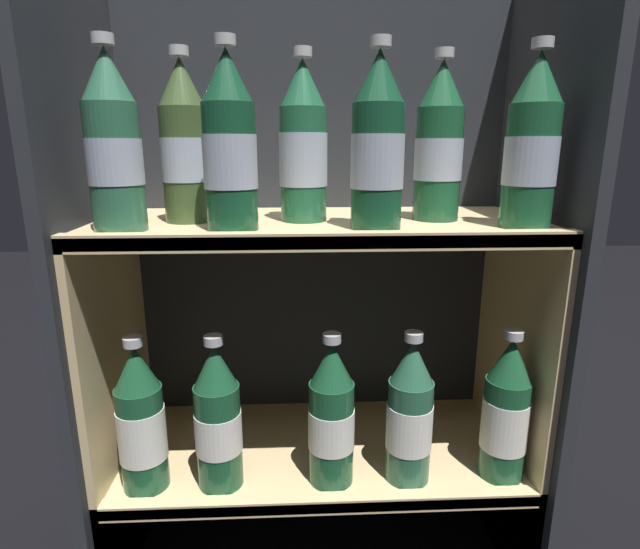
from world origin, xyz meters
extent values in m
cube|color=#23262B|center=(0.00, 0.32, 0.52)|extent=(0.75, 0.02, 1.03)
cube|color=#23262B|center=(-0.36, 0.16, 0.52)|extent=(0.02, 0.35, 1.03)
cube|color=#23262B|center=(0.36, 0.16, 0.52)|extent=(0.02, 0.35, 1.03)
cube|color=#DBBC84|center=(0.00, 0.16, 0.22)|extent=(0.71, 0.31, 0.02)
cube|color=#DBBC84|center=(0.00, 0.01, 0.22)|extent=(0.71, 0.02, 0.03)
cube|color=#DBBC84|center=(-0.35, 0.16, 0.10)|extent=(0.01, 0.31, 0.21)
cube|color=#DBBC84|center=(0.35, 0.16, 0.10)|extent=(0.01, 0.31, 0.21)
cube|color=#DBBC84|center=(0.00, 0.16, 0.64)|extent=(0.71, 0.31, 0.02)
cube|color=#DBBC84|center=(0.00, 0.01, 0.64)|extent=(0.71, 0.02, 0.03)
cube|color=#DBBC84|center=(-0.35, 0.16, 0.31)|extent=(0.01, 0.31, 0.63)
cube|color=#DBBC84|center=(0.35, 0.16, 0.31)|extent=(0.01, 0.31, 0.63)
cylinder|color=#285B42|center=(-0.28, 0.06, 0.73)|extent=(0.07, 0.07, 0.17)
cylinder|color=#9EA8BC|center=(-0.28, 0.06, 0.74)|extent=(0.07, 0.07, 0.06)
cone|color=#285B42|center=(-0.28, 0.06, 0.85)|extent=(0.07, 0.07, 0.07)
cylinder|color=#B7B7BC|center=(-0.28, 0.06, 0.89)|extent=(0.03, 0.03, 0.01)
cylinder|color=#144228|center=(-0.13, 0.06, 0.73)|extent=(0.07, 0.07, 0.17)
cylinder|color=#9EA8BC|center=(-0.13, 0.06, 0.74)|extent=(0.07, 0.07, 0.07)
cone|color=#144228|center=(-0.13, 0.06, 0.85)|extent=(0.07, 0.07, 0.07)
cylinder|color=#B7B7BC|center=(-0.13, 0.06, 0.89)|extent=(0.03, 0.03, 0.01)
cylinder|color=#144228|center=(0.08, 0.06, 0.73)|extent=(0.07, 0.07, 0.17)
cylinder|color=#9EA8BC|center=(0.08, 0.06, 0.74)|extent=(0.07, 0.07, 0.07)
cone|color=#144228|center=(0.08, 0.06, 0.85)|extent=(0.07, 0.07, 0.07)
cylinder|color=#B7B7BC|center=(0.08, 0.06, 0.89)|extent=(0.03, 0.03, 0.01)
cylinder|color=#194C2D|center=(0.30, 0.06, 0.73)|extent=(0.07, 0.07, 0.17)
cylinder|color=#9EA8BC|center=(0.30, 0.06, 0.74)|extent=(0.07, 0.07, 0.07)
cone|color=#194C2D|center=(0.30, 0.06, 0.85)|extent=(0.07, 0.07, 0.07)
cylinder|color=#B7B7BC|center=(0.30, 0.06, 0.89)|extent=(0.03, 0.03, 0.01)
cylinder|color=#384C28|center=(-0.21, 0.14, 0.73)|extent=(0.07, 0.07, 0.17)
cylinder|color=#9EA8BC|center=(-0.21, 0.14, 0.74)|extent=(0.07, 0.07, 0.07)
cone|color=#384C28|center=(-0.21, 0.14, 0.85)|extent=(0.07, 0.07, 0.07)
cylinder|color=#B7B7BC|center=(-0.21, 0.14, 0.89)|extent=(0.03, 0.03, 0.01)
cylinder|color=#1E5638|center=(-0.02, 0.14, 0.73)|extent=(0.07, 0.07, 0.17)
cylinder|color=#9EA8BC|center=(-0.02, 0.14, 0.74)|extent=(0.07, 0.07, 0.08)
cone|color=#1E5638|center=(-0.02, 0.14, 0.85)|extent=(0.07, 0.07, 0.07)
cylinder|color=#B7B7BC|center=(-0.02, 0.14, 0.89)|extent=(0.03, 0.03, 0.01)
cylinder|color=#194C2D|center=(0.19, 0.14, 0.73)|extent=(0.07, 0.07, 0.17)
cylinder|color=#9EA8BC|center=(0.19, 0.14, 0.74)|extent=(0.07, 0.07, 0.06)
cone|color=#194C2D|center=(0.19, 0.14, 0.85)|extent=(0.07, 0.07, 0.07)
cylinder|color=#B7B7BC|center=(0.19, 0.14, 0.89)|extent=(0.03, 0.03, 0.01)
cylinder|color=#194C2D|center=(-0.28, 0.06, 0.31)|extent=(0.07, 0.07, 0.17)
cylinder|color=silver|center=(-0.28, 0.06, 0.32)|extent=(0.07, 0.07, 0.09)
cone|color=#194C2D|center=(-0.28, 0.06, 0.43)|extent=(0.07, 0.07, 0.07)
cylinder|color=#B7B7BC|center=(-0.28, 0.06, 0.47)|extent=(0.03, 0.03, 0.01)
cylinder|color=#194C2D|center=(-0.16, 0.06, 0.31)|extent=(0.07, 0.07, 0.17)
cylinder|color=silver|center=(-0.16, 0.06, 0.32)|extent=(0.07, 0.07, 0.07)
cone|color=#194C2D|center=(-0.16, 0.06, 0.43)|extent=(0.07, 0.07, 0.07)
cylinder|color=#B7B7BC|center=(-0.16, 0.06, 0.47)|extent=(0.03, 0.03, 0.01)
cylinder|color=#194C2D|center=(0.02, 0.06, 0.31)|extent=(0.07, 0.07, 0.17)
cylinder|color=silver|center=(0.02, 0.06, 0.32)|extent=(0.07, 0.07, 0.07)
cone|color=#194C2D|center=(0.02, 0.06, 0.43)|extent=(0.07, 0.07, 0.07)
cylinder|color=#B7B7BC|center=(0.02, 0.06, 0.47)|extent=(0.03, 0.03, 0.01)
cylinder|color=#285B42|center=(0.14, 0.06, 0.31)|extent=(0.07, 0.07, 0.17)
cylinder|color=silver|center=(0.14, 0.06, 0.32)|extent=(0.07, 0.07, 0.08)
cone|color=#285B42|center=(0.14, 0.06, 0.43)|extent=(0.07, 0.07, 0.07)
cylinder|color=#B7B7BC|center=(0.14, 0.06, 0.47)|extent=(0.03, 0.03, 0.01)
cylinder|color=#194C2D|center=(0.30, 0.06, 0.31)|extent=(0.07, 0.07, 0.17)
cylinder|color=silver|center=(0.30, 0.06, 0.32)|extent=(0.07, 0.07, 0.09)
cone|color=#194C2D|center=(0.30, 0.06, 0.43)|extent=(0.07, 0.07, 0.07)
cylinder|color=#B7B7BC|center=(0.30, 0.06, 0.47)|extent=(0.03, 0.03, 0.01)
camera|label=1|loc=(-0.04, -0.65, 0.76)|focal=28.00mm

